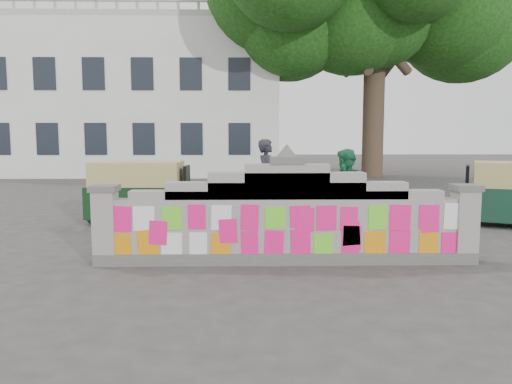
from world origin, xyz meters
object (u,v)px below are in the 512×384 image
(cyclist_rider, at_px, (267,189))
(rickshaw_left, at_px, (141,191))
(pedestrian, at_px, (346,192))
(cyclist_bike, at_px, (267,205))

(cyclist_rider, distance_m, rickshaw_left, 3.22)
(pedestrian, bearing_deg, rickshaw_left, -128.52)
(cyclist_bike, distance_m, cyclist_rider, 0.37)
(pedestrian, xyz_separation_m, rickshaw_left, (-4.77, 1.70, -0.15))
(cyclist_rider, bearing_deg, rickshaw_left, 97.80)
(cyclist_bike, xyz_separation_m, rickshaw_left, (-3.11, 0.85, 0.25))
(pedestrian, distance_m, rickshaw_left, 5.07)
(rickshaw_left, bearing_deg, pedestrian, -17.81)
(pedestrian, relative_size, rickshaw_left, 0.68)
(cyclist_bike, bearing_deg, rickshaw_left, 97.80)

